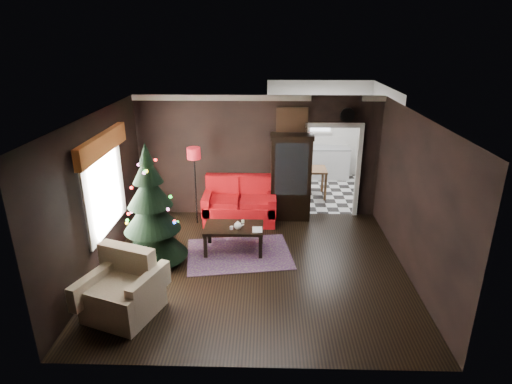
{
  "coord_description": "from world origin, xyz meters",
  "views": [
    {
      "loc": [
        0.21,
        -6.83,
        4.09
      ],
      "look_at": [
        0.0,
        0.9,
        1.15
      ],
      "focal_mm": 29.72,
      "sensor_mm": 36.0,
      "label": 1
    }
  ],
  "objects_px": {
    "curio_cabinet": "(291,179)",
    "wall_clock": "(347,115)",
    "teapot": "(238,225)",
    "armchair": "(122,288)",
    "christmas_tree": "(151,210)",
    "loveseat": "(240,201)",
    "floor_lamp": "(196,189)",
    "kitchen_table": "(312,182)",
    "coffee_table": "(234,238)"
  },
  "relations": [
    {
      "from": "floor_lamp",
      "to": "wall_clock",
      "type": "height_order",
      "value": "wall_clock"
    },
    {
      "from": "loveseat",
      "to": "armchair",
      "type": "xyz_separation_m",
      "value": [
        -1.57,
        -3.47,
        -0.04
      ]
    },
    {
      "from": "armchair",
      "to": "kitchen_table",
      "type": "bearing_deg",
      "value": 76.83
    },
    {
      "from": "loveseat",
      "to": "floor_lamp",
      "type": "height_order",
      "value": "floor_lamp"
    },
    {
      "from": "floor_lamp",
      "to": "wall_clock",
      "type": "relative_size",
      "value": 5.85
    },
    {
      "from": "curio_cabinet",
      "to": "christmas_tree",
      "type": "distance_m",
      "value": 3.36
    },
    {
      "from": "armchair",
      "to": "wall_clock",
      "type": "bearing_deg",
      "value": 64.81
    },
    {
      "from": "curio_cabinet",
      "to": "coffee_table",
      "type": "relative_size",
      "value": 1.66
    },
    {
      "from": "curio_cabinet",
      "to": "christmas_tree",
      "type": "bearing_deg",
      "value": -141.8
    },
    {
      "from": "christmas_tree",
      "to": "loveseat",
      "type": "bearing_deg",
      "value": 51.25
    },
    {
      "from": "loveseat",
      "to": "floor_lamp",
      "type": "relative_size",
      "value": 0.91
    },
    {
      "from": "floor_lamp",
      "to": "christmas_tree",
      "type": "distance_m",
      "value": 1.81
    },
    {
      "from": "floor_lamp",
      "to": "kitchen_table",
      "type": "bearing_deg",
      "value": 32.97
    },
    {
      "from": "curio_cabinet",
      "to": "coffee_table",
      "type": "distance_m",
      "value": 2.12
    },
    {
      "from": "floor_lamp",
      "to": "teapot",
      "type": "xyz_separation_m",
      "value": [
        1.03,
        -1.39,
        -0.22
      ]
    },
    {
      "from": "kitchen_table",
      "to": "floor_lamp",
      "type": "bearing_deg",
      "value": -147.03
    },
    {
      "from": "coffee_table",
      "to": "christmas_tree",
      "type": "bearing_deg",
      "value": -163.09
    },
    {
      "from": "armchair",
      "to": "coffee_table",
      "type": "distance_m",
      "value": 2.58
    },
    {
      "from": "curio_cabinet",
      "to": "wall_clock",
      "type": "bearing_deg",
      "value": 8.53
    },
    {
      "from": "floor_lamp",
      "to": "curio_cabinet",
      "type": "bearing_deg",
      "value": 9.75
    },
    {
      "from": "curio_cabinet",
      "to": "floor_lamp",
      "type": "height_order",
      "value": "curio_cabinet"
    },
    {
      "from": "curio_cabinet",
      "to": "wall_clock",
      "type": "relative_size",
      "value": 5.94
    },
    {
      "from": "curio_cabinet",
      "to": "kitchen_table",
      "type": "xyz_separation_m",
      "value": [
        0.65,
        1.43,
        -0.57
      ]
    },
    {
      "from": "kitchen_table",
      "to": "curio_cabinet",
      "type": "bearing_deg",
      "value": -114.44
    },
    {
      "from": "christmas_tree",
      "to": "teapot",
      "type": "xyz_separation_m",
      "value": [
        1.55,
        0.33,
        -0.44
      ]
    },
    {
      "from": "teapot",
      "to": "christmas_tree",
      "type": "bearing_deg",
      "value": -168.08
    },
    {
      "from": "armchair",
      "to": "wall_clock",
      "type": "height_order",
      "value": "wall_clock"
    },
    {
      "from": "curio_cabinet",
      "to": "coffee_table",
      "type": "xyz_separation_m",
      "value": [
        -1.18,
        -1.63,
        -0.68
      ]
    },
    {
      "from": "floor_lamp",
      "to": "coffee_table",
      "type": "bearing_deg",
      "value": -53.51
    },
    {
      "from": "curio_cabinet",
      "to": "loveseat",
      "type": "bearing_deg",
      "value": -169.17
    },
    {
      "from": "teapot",
      "to": "wall_clock",
      "type": "xyz_separation_m",
      "value": [
        2.29,
        1.93,
        1.77
      ]
    },
    {
      "from": "wall_clock",
      "to": "kitchen_table",
      "type": "distance_m",
      "value": 2.43
    },
    {
      "from": "christmas_tree",
      "to": "wall_clock",
      "type": "xyz_separation_m",
      "value": [
        3.84,
        2.26,
        1.33
      ]
    },
    {
      "from": "curio_cabinet",
      "to": "wall_clock",
      "type": "distance_m",
      "value": 1.88
    },
    {
      "from": "floor_lamp",
      "to": "armchair",
      "type": "distance_m",
      "value": 3.4
    },
    {
      "from": "loveseat",
      "to": "wall_clock",
      "type": "bearing_deg",
      "value": 9.66
    },
    {
      "from": "loveseat",
      "to": "curio_cabinet",
      "type": "height_order",
      "value": "curio_cabinet"
    },
    {
      "from": "kitchen_table",
      "to": "coffee_table",
      "type": "bearing_deg",
      "value": -120.8
    },
    {
      "from": "teapot",
      "to": "armchair",
      "type": "bearing_deg",
      "value": -130.01
    },
    {
      "from": "kitchen_table",
      "to": "loveseat",
      "type": "bearing_deg",
      "value": -137.49
    },
    {
      "from": "floor_lamp",
      "to": "christmas_tree",
      "type": "relative_size",
      "value": 0.79
    },
    {
      "from": "wall_clock",
      "to": "teapot",
      "type": "bearing_deg",
      "value": -139.85
    },
    {
      "from": "teapot",
      "to": "kitchen_table",
      "type": "bearing_deg",
      "value": 61.34
    },
    {
      "from": "loveseat",
      "to": "armchair",
      "type": "bearing_deg",
      "value": -114.29
    },
    {
      "from": "coffee_table",
      "to": "teapot",
      "type": "xyz_separation_m",
      "value": [
        0.09,
        -0.12,
        0.34
      ]
    },
    {
      "from": "floor_lamp",
      "to": "coffee_table",
      "type": "distance_m",
      "value": 1.68
    },
    {
      "from": "loveseat",
      "to": "curio_cabinet",
      "type": "bearing_deg",
      "value": 10.83
    },
    {
      "from": "wall_clock",
      "to": "kitchen_table",
      "type": "bearing_deg",
      "value": 113.75
    },
    {
      "from": "kitchen_table",
      "to": "armchair",
      "type": "bearing_deg",
      "value": -123.32
    },
    {
      "from": "loveseat",
      "to": "coffee_table",
      "type": "height_order",
      "value": "loveseat"
    }
  ]
}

